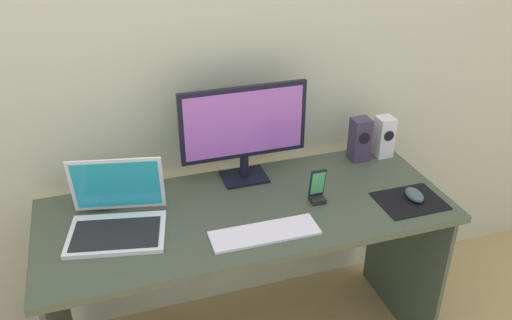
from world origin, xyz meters
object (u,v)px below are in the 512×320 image
at_px(keyboard_external, 265,233).
at_px(fishbowl, 100,185).
at_px(monitor, 244,129).
at_px(laptop, 117,217).
at_px(speaker_near_monitor, 360,139).
at_px(phone_in_dock, 317,190).
at_px(speaker_right, 384,137).
at_px(mouse, 414,195).

bearing_deg(keyboard_external, fishbowl, 144.84).
xyz_separation_m(monitor, laptop, (-0.53, -0.20, -0.18)).
xyz_separation_m(speaker_near_monitor, laptop, (-1.05, -0.20, -0.05)).
height_order(monitor, keyboard_external, monitor).
distance_m(monitor, phone_in_dock, 0.38).
xyz_separation_m(speaker_right, phone_in_dock, (-0.43, -0.26, -0.04)).
distance_m(monitor, laptop, 0.59).
bearing_deg(fishbowl, keyboard_external, -35.93).
bearing_deg(keyboard_external, speaker_near_monitor, 35.58).
relative_size(monitor, mouse, 5.14).
bearing_deg(speaker_right, speaker_near_monitor, -179.99).
xyz_separation_m(fishbowl, keyboard_external, (0.53, -0.38, -0.07)).
relative_size(fishbowl, keyboard_external, 0.43).
bearing_deg(monitor, keyboard_external, -96.42).
xyz_separation_m(speaker_right, keyboard_external, (-0.69, -0.40, -0.09)).
relative_size(laptop, mouse, 3.81).
xyz_separation_m(speaker_near_monitor, fishbowl, (-1.10, -0.01, -0.02)).
height_order(mouse, phone_in_dock, phone_in_dock).
xyz_separation_m(keyboard_external, phone_in_dock, (0.26, 0.14, 0.04)).
bearing_deg(speaker_near_monitor, phone_in_dock, -140.43).
relative_size(speaker_near_monitor, keyboard_external, 0.50).
height_order(monitor, mouse, monitor).
distance_m(speaker_near_monitor, laptop, 1.07).
bearing_deg(fishbowl, phone_in_dock, -17.11).
bearing_deg(mouse, fishbowl, 166.89).
bearing_deg(fishbowl, monitor, 0.75).
relative_size(monitor, fishbowl, 3.12).
bearing_deg(speaker_near_monitor, mouse, -81.70).
height_order(laptop, mouse, laptop).
height_order(fishbowl, keyboard_external, fishbowl).
bearing_deg(fishbowl, mouse, -16.85).
height_order(keyboard_external, mouse, mouse).
relative_size(monitor, phone_in_dock, 3.69).
xyz_separation_m(mouse, phone_in_dock, (-0.36, 0.11, 0.03)).
height_order(speaker_right, laptop, laptop).
relative_size(fishbowl, mouse, 1.65).
height_order(monitor, phone_in_dock, monitor).
distance_m(laptop, phone_in_dock, 0.75).
bearing_deg(keyboard_external, mouse, 3.90).
bearing_deg(laptop, monitor, 20.29).
relative_size(keyboard_external, phone_in_dock, 2.77).
distance_m(speaker_near_monitor, keyboard_external, 0.70).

